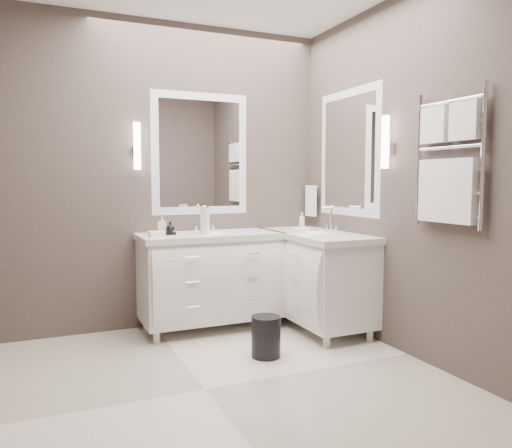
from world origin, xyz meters
name	(u,v)px	position (x,y,z in m)	size (l,w,h in m)	color
floor	(205,390)	(0.00, 0.00, -0.01)	(3.20, 3.00, 0.01)	silver
wall_back	(151,176)	(0.00, 1.50, 1.35)	(3.20, 0.01, 2.70)	#463B38
wall_front	(342,168)	(0.00, -1.50, 1.35)	(3.20, 0.01, 2.70)	#463B38
wall_right	(412,175)	(1.60, 0.00, 1.35)	(0.01, 3.00, 2.70)	#463B38
vanity_back	(210,274)	(0.45, 1.23, 0.49)	(1.24, 0.59, 0.97)	white
vanity_right	(316,273)	(1.33, 0.90, 0.49)	(0.59, 1.24, 0.97)	white
mirror_back	(200,154)	(0.45, 1.49, 1.55)	(0.90, 0.02, 1.10)	white
mirror_right	(349,153)	(1.59, 0.80, 1.55)	(0.02, 0.90, 1.10)	white
sconce_back	(137,147)	(-0.13, 1.43, 1.59)	(0.06, 0.06, 0.40)	white
sconce_right	(385,143)	(1.53, 0.22, 1.59)	(0.06, 0.06, 0.40)	white
towel_bar_corner	(311,200)	(1.54, 1.36, 1.12)	(0.03, 0.22, 0.30)	white
towel_ladder	(448,168)	(1.55, -0.40, 1.39)	(0.06, 0.58, 0.90)	white
waste_bin	(266,337)	(0.60, 0.38, 0.15)	(0.22, 0.22, 0.31)	black
amenity_tray_back	(166,233)	(0.07, 1.25, 0.86)	(0.14, 0.11, 0.02)	black
amenity_tray_right	(302,229)	(1.29, 1.09, 0.86)	(0.12, 0.16, 0.02)	black
water_bottle	(205,221)	(0.37, 1.13, 0.96)	(0.08, 0.08, 0.23)	silver
soap_bottle_a	(162,224)	(0.04, 1.27, 0.94)	(0.06, 0.06, 0.14)	white
soap_bottle_b	(170,227)	(0.10, 1.22, 0.92)	(0.07, 0.07, 0.09)	black
soap_bottle_c	(302,220)	(1.29, 1.09, 0.95)	(0.05, 0.06, 0.14)	white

